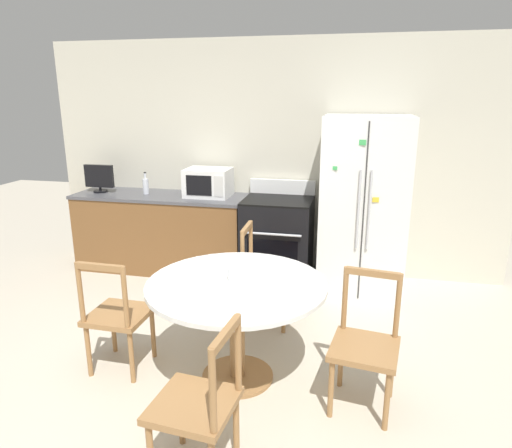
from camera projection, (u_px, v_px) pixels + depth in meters
ground_plane at (196, 404)px, 3.06m from camera, size 14.00×14.00×0.00m
back_wall at (271, 159)px, 5.19m from camera, size 5.20×0.10×2.60m
kitchen_counter at (163, 232)px, 5.34m from camera, size 1.99×0.64×0.90m
refrigerator at (363, 206)px, 4.67m from camera, size 0.86×0.76×1.81m
oven_range at (278, 239)px, 5.03m from camera, size 0.74×0.68×1.08m
microwave at (208, 182)px, 5.10m from camera, size 0.49×0.39×0.31m
countertop_tv at (99, 178)px, 5.30m from camera, size 0.35×0.16×0.32m
counter_bottle at (146, 186)px, 5.23m from camera, size 0.07×0.07×0.25m
dining_table at (237, 301)px, 3.19m from camera, size 1.25×1.25×0.75m
dining_chair_near at (199, 405)px, 2.39m from camera, size 0.46×0.46×0.90m
dining_chair_right at (365, 346)px, 2.95m from camera, size 0.48×0.48×0.90m
dining_chair_left at (117, 316)px, 3.35m from camera, size 0.43×0.43×0.90m
dining_chair_far at (264, 277)px, 4.07m from camera, size 0.43×0.43×0.90m
candle_glass at (234, 275)px, 3.17m from camera, size 0.09×0.09×0.09m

